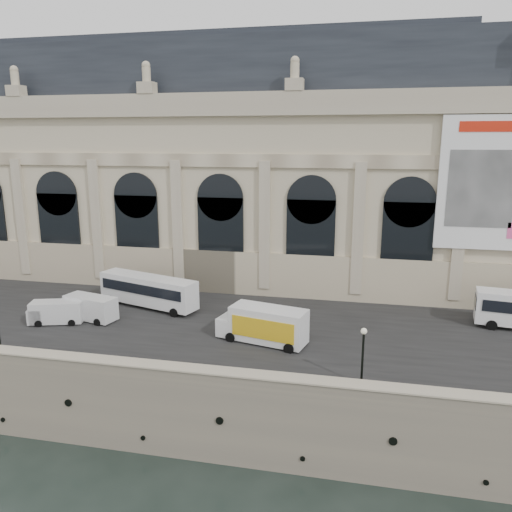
{
  "coord_description": "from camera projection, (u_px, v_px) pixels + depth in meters",
  "views": [
    {
      "loc": [
        11.19,
        -30.8,
        23.18
      ],
      "look_at": [
        -0.02,
        22.0,
        10.56
      ],
      "focal_mm": 35.0,
      "sensor_mm": 36.0,
      "label": 1
    }
  ],
  "objects": [
    {
      "name": "museum",
      "position": [
        224.0,
        168.0,
        62.99
      ],
      "size": [
        69.0,
        18.7,
        29.1
      ],
      "color": "beige",
      "rests_on": "quay"
    },
    {
      "name": "ground",
      "position": [
        195.0,
        461.0,
        36.87
      ],
      "size": [
        260.0,
        260.0,
        0.0
      ],
      "primitive_type": "plane",
      "color": "black",
      "rests_on": "ground"
    },
    {
      "name": "bus_left",
      "position": [
        148.0,
        290.0,
        52.01
      ],
      "size": [
        11.55,
        5.61,
        3.35
      ],
      "color": "white",
      "rests_on": "quay"
    },
    {
      "name": "quay",
      "position": [
        275.0,
        288.0,
        69.53
      ],
      "size": [
        160.0,
        70.0,
        6.0
      ],
      "primitive_type": "cube",
      "color": "gray",
      "rests_on": "ground"
    },
    {
      "name": "parapet",
      "position": [
        195.0,
        375.0,
        35.94
      ],
      "size": [
        160.0,
        1.4,
        1.21
      ],
      "color": "gray",
      "rests_on": "quay"
    },
    {
      "name": "lamp_right",
      "position": [
        363.0,
        357.0,
        35.28
      ],
      "size": [
        0.44,
        0.44,
        4.36
      ],
      "color": "black",
      "rests_on": "quay"
    },
    {
      "name": "van_c",
      "position": [
        88.0,
        308.0,
        48.57
      ],
      "size": [
        5.72,
        3.21,
        2.4
      ],
      "color": "silver",
      "rests_on": "quay"
    },
    {
      "name": "street",
      "position": [
        239.0,
        319.0,
        48.84
      ],
      "size": [
        160.0,
        24.0,
        0.06
      ],
      "primitive_type": "cube",
      "color": "#2D2D2D",
      "rests_on": "quay"
    },
    {
      "name": "box_truck",
      "position": [
        264.0,
        325.0,
        43.03
      ],
      "size": [
        8.22,
        4.25,
        3.17
      ],
      "color": "white",
      "rests_on": "quay"
    },
    {
      "name": "van_b",
      "position": [
        54.0,
        312.0,
        47.53
      ],
      "size": [
        5.28,
        3.19,
        2.2
      ],
      "color": "silver",
      "rests_on": "quay"
    }
  ]
}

